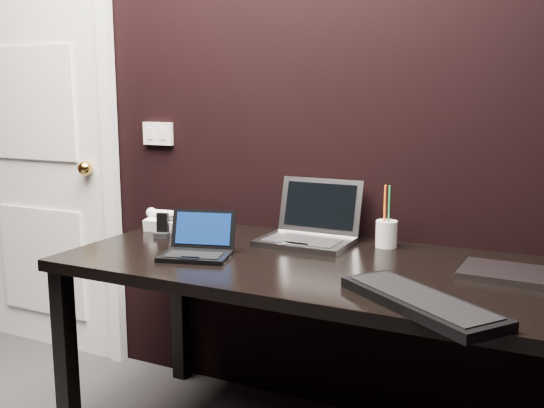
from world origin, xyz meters
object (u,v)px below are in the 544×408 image
at_px(desk, 315,283).
at_px(mobile_phone, 162,228).
at_px(door, 38,145).
at_px(closed_laptop, 512,274).
at_px(ext_keyboard, 420,302).
at_px(pen_cup, 386,233).
at_px(silver_laptop, 309,232).
at_px(desk_phone, 169,221).
at_px(netbook, 198,248).

relative_size(desk, mobile_phone, 18.04).
xyz_separation_m(door, closed_laptop, (2.26, -0.28, -0.29)).
height_order(ext_keyboard, mobile_phone, mobile_phone).
xyz_separation_m(closed_laptop, pen_cup, (-0.45, 0.20, 0.04)).
relative_size(silver_laptop, desk_phone, 1.67).
xyz_separation_m(desk, pen_cup, (0.16, 0.29, 0.13)).
bearing_deg(ext_keyboard, mobile_phone, 161.58).
height_order(door, pen_cup, door).
bearing_deg(pen_cup, door, 177.38).
distance_m(netbook, desk_phone, 0.46).
distance_m(door, netbook, 1.38).
height_order(ext_keyboard, desk_phone, desk_phone).
relative_size(desk_phone, pen_cup, 0.87).
height_order(desk, pen_cup, pen_cup).
distance_m(mobile_phone, pen_cup, 0.86).
xyz_separation_m(door, pen_cup, (1.81, -0.08, -0.25)).
distance_m(desk_phone, pen_cup, 0.90).
relative_size(netbook, desk_phone, 1.39).
bearing_deg(desk, silver_laptop, 117.25).
bearing_deg(mobile_phone, door, 162.26).
bearing_deg(pen_cup, ext_keyboard, -66.61).
distance_m(netbook, mobile_phone, 0.34).
xyz_separation_m(closed_laptop, mobile_phone, (-1.28, -0.03, 0.03)).
distance_m(closed_laptop, pen_cup, 0.49).
xyz_separation_m(ext_keyboard, mobile_phone, (-1.09, 0.36, 0.02)).
bearing_deg(desk, netbook, -162.42).
bearing_deg(pen_cup, silver_laptop, -166.51).
relative_size(desk_phone, mobile_phone, 2.11).
distance_m(desk, netbook, 0.42).
bearing_deg(desk_phone, silver_laptop, 3.81).
height_order(silver_laptop, closed_laptop, silver_laptop).
xyz_separation_m(desk, closed_laptop, (0.61, 0.09, 0.09)).
bearing_deg(ext_keyboard, desk_phone, 157.08).
distance_m(door, desk, 1.73).
height_order(netbook, pen_cup, pen_cup).
xyz_separation_m(ext_keyboard, pen_cup, (-0.26, 0.59, 0.04)).
xyz_separation_m(desk_phone, pen_cup, (0.89, 0.11, 0.02)).
distance_m(silver_laptop, closed_laptop, 0.74).
distance_m(netbook, ext_keyboard, 0.82).
relative_size(netbook, silver_laptop, 0.83).
relative_size(mobile_phone, pen_cup, 0.41).
bearing_deg(netbook, mobile_phone, 146.88).
relative_size(desk, desk_phone, 8.53).
bearing_deg(mobile_phone, desk, -5.31).
bearing_deg(netbook, pen_cup, 37.11).
distance_m(silver_laptop, ext_keyboard, 0.75).
bearing_deg(desk, door, 167.18).
distance_m(silver_laptop, pen_cup, 0.29).
bearing_deg(door, netbook, -21.53).
relative_size(desk, ext_keyboard, 3.45).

